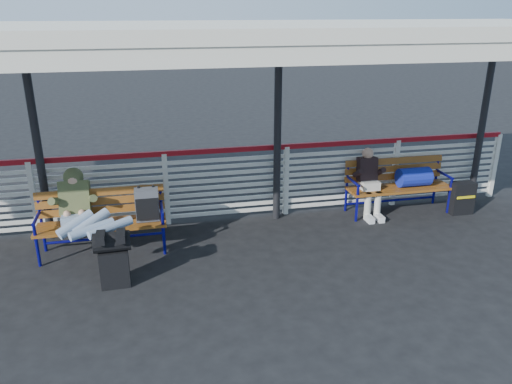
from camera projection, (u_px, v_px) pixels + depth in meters
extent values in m
plane|color=black|center=(176.00, 281.00, 6.50)|extent=(60.00, 60.00, 0.00)
cube|color=silver|center=(166.00, 189.00, 8.03)|extent=(12.00, 0.04, 1.04)
cube|color=maroon|center=(164.00, 154.00, 7.82)|extent=(12.00, 0.06, 0.08)
cube|color=silver|center=(494.00, 166.00, 9.24)|extent=(0.08, 0.08, 1.20)
cube|color=silver|center=(158.00, 31.00, 6.25)|extent=(12.60, 3.60, 0.16)
cube|color=silver|center=(165.00, 53.00, 4.70)|extent=(12.60, 0.06, 0.30)
cylinder|color=black|center=(37.00, 144.00, 7.22)|extent=(0.12, 0.12, 3.00)
cylinder|color=black|center=(278.00, 131.00, 7.94)|extent=(0.12, 0.12, 3.00)
cylinder|color=black|center=(483.00, 121.00, 8.69)|extent=(0.12, 0.12, 3.00)
cube|color=black|center=(115.00, 268.00, 6.32)|extent=(0.37, 0.23, 0.49)
cylinder|color=black|center=(112.00, 242.00, 6.19)|extent=(0.46, 0.27, 0.25)
cube|color=#94581C|center=(102.00, 225.00, 7.08)|extent=(1.80, 0.50, 0.04)
cube|color=#94581C|center=(101.00, 201.00, 7.22)|extent=(1.80, 0.10, 0.40)
cylinder|color=#0D0C88|center=(38.00, 251.00, 6.80)|extent=(0.04, 0.04, 0.45)
cylinder|color=#0D0C88|center=(164.00, 240.00, 7.14)|extent=(0.04, 0.04, 0.45)
cylinder|color=#0D0C88|center=(42.00, 223.00, 7.16)|extent=(0.04, 0.04, 0.90)
cylinder|color=#0D0C88|center=(162.00, 213.00, 7.50)|extent=(0.04, 0.04, 0.90)
cube|color=#55575D|center=(147.00, 204.00, 7.14)|extent=(0.33, 0.21, 0.47)
cube|color=#94581C|center=(399.00, 188.00, 8.53)|extent=(1.80, 0.50, 0.04)
cube|color=#94581C|center=(394.00, 169.00, 8.68)|extent=(1.80, 0.10, 0.40)
cylinder|color=#0D0C88|center=(357.00, 209.00, 8.25)|extent=(0.04, 0.04, 0.45)
cylinder|color=#0D0C88|center=(449.00, 201.00, 8.60)|extent=(0.04, 0.04, 0.45)
cylinder|color=#0D0C88|center=(347.00, 187.00, 8.61)|extent=(0.04, 0.04, 0.90)
cylinder|color=#0D0C88|center=(436.00, 180.00, 8.95)|extent=(0.04, 0.04, 0.90)
cylinder|color=#102295|center=(414.00, 177.00, 8.52)|extent=(0.55, 0.33, 0.33)
cube|color=#99AECE|center=(76.00, 220.00, 7.02)|extent=(0.36, 0.26, 0.18)
cube|color=#424A27|center=(75.00, 198.00, 7.12)|extent=(0.42, 0.38, 0.53)
sphere|color=#424A27|center=(73.00, 177.00, 7.11)|extent=(0.28, 0.28, 0.28)
sphere|color=tan|center=(73.00, 179.00, 7.08)|extent=(0.21, 0.21, 0.21)
cube|color=black|center=(101.00, 238.00, 6.08)|extent=(0.11, 0.27, 0.10)
cube|color=black|center=(121.00, 236.00, 6.13)|extent=(0.11, 0.27, 0.10)
cube|color=beige|center=(369.00, 186.00, 8.41)|extent=(0.30, 0.24, 0.16)
cube|color=black|center=(367.00, 169.00, 8.45)|extent=(0.32, 0.23, 0.42)
sphere|color=tan|center=(368.00, 153.00, 8.38)|extent=(0.19, 0.19, 0.19)
cylinder|color=beige|center=(368.00, 206.00, 8.33)|extent=(0.11, 0.11, 0.46)
cylinder|color=beige|center=(378.00, 205.00, 8.36)|extent=(0.11, 0.11, 0.46)
cube|color=silver|center=(369.00, 219.00, 8.30)|extent=(0.10, 0.24, 0.10)
cube|color=silver|center=(379.00, 218.00, 8.34)|extent=(0.10, 0.24, 0.10)
cube|color=black|center=(461.00, 198.00, 8.57)|extent=(0.40, 0.22, 0.56)
cube|color=yellow|center=(466.00, 197.00, 8.44)|extent=(0.34, 0.02, 0.04)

